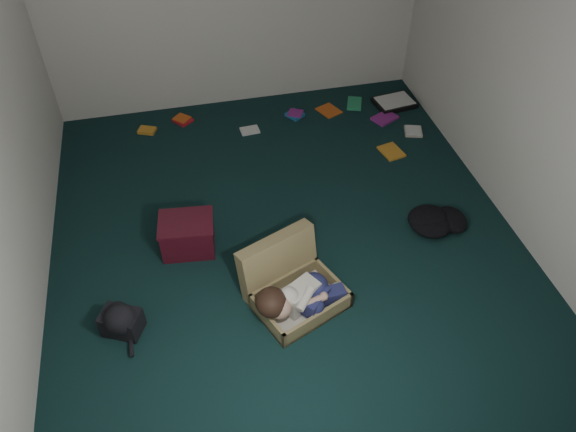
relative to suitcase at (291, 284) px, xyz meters
name	(u,v)px	position (x,y,z in m)	size (l,w,h in m)	color
floor	(284,233)	(0.10, 0.69, -0.15)	(4.50, 4.50, 0.00)	black
wall_front	(396,380)	(0.10, -1.56, 1.15)	(4.50, 4.50, 0.00)	silver
wall_right	(531,76)	(2.10, 0.69, 1.15)	(4.50, 4.50, 0.00)	silver
suitcase	(291,284)	(0.00, 0.00, 0.00)	(0.86, 0.85, 0.49)	olive
person	(299,297)	(0.02, -0.17, 0.04)	(0.74, 0.39, 0.30)	silver
maroon_bin	(188,235)	(-0.73, 0.71, 0.01)	(0.49, 0.41, 0.31)	#420D19
backpack	(121,321)	(-1.30, -0.03, -0.04)	(0.35, 0.28, 0.21)	black
clothing_pile	(444,225)	(1.48, 0.39, -0.07)	(0.48, 0.39, 0.15)	black
paper_tray	(394,103)	(1.80, 2.43, -0.12)	(0.48, 0.39, 0.06)	black
book_scatter	(314,121)	(0.81, 2.30, -0.14)	(3.01, 1.32, 0.02)	orange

